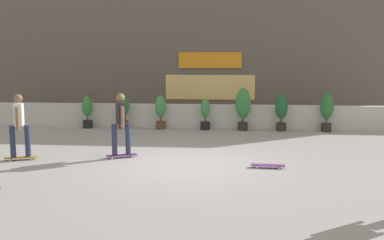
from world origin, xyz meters
TOP-DOWN VIEW (x-y plane):
  - ground_plane at (0.00, 0.00)m, footprint 48.00×48.00m
  - planter_wall at (0.00, 6.00)m, footprint 18.00×0.40m
  - building_backdrop at (0.00, 10.00)m, footprint 20.00×2.08m
  - potted_plant_0 at (-4.42, 5.55)m, footprint 0.38×0.38m
  - potted_plant_1 at (-3.02, 5.55)m, footprint 0.45×0.45m
  - potted_plant_2 at (-1.58, 5.55)m, footprint 0.40×0.40m
  - potted_plant_3 at (0.10, 5.55)m, footprint 0.36×0.36m
  - potted_plant_4 at (1.50, 5.55)m, footprint 0.55×0.55m
  - potted_plant_5 at (2.89, 5.55)m, footprint 0.45×0.45m
  - potted_plant_6 at (4.51, 5.55)m, footprint 0.47×0.47m
  - skater_by_wall_left at (-4.28, 0.04)m, footprint 0.82×0.53m
  - skater_foreground at (-1.77, 0.57)m, footprint 0.81×0.52m
  - skateboard_near_camera at (1.98, -0.19)m, footprint 0.81×0.24m

SIDE VIEW (x-z plane):
  - ground_plane at x=0.00m, z-range 0.00..0.00m
  - skateboard_near_camera at x=1.98m, z-range 0.02..0.10m
  - planter_wall at x=0.00m, z-range 0.00..0.90m
  - potted_plant_3 at x=0.10m, z-range 0.02..1.20m
  - potted_plant_0 at x=-4.42m, z-range 0.05..1.27m
  - potted_plant_2 at x=-1.58m, z-range 0.06..1.33m
  - potted_plant_5 at x=2.89m, z-range 0.09..1.45m
  - potted_plant_1 at x=-3.02m, z-range 0.09..1.46m
  - potted_plant_6 at x=4.51m, z-range 0.10..1.52m
  - potted_plant_4 at x=1.50m, z-range 0.14..1.72m
  - skater_by_wall_left at x=-4.28m, z-range 0.09..1.79m
  - skater_foreground at x=-1.77m, z-range 0.09..1.79m
  - building_backdrop at x=0.00m, z-range 0.00..6.50m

